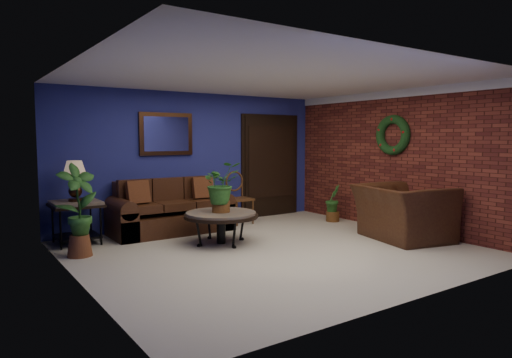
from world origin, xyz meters
TOP-DOWN VIEW (x-y plane):
  - floor at (0.00, 0.00)m, footprint 5.50×5.50m
  - wall_back at (0.00, 2.50)m, footprint 5.50×0.04m
  - wall_left at (-2.75, 0.00)m, footprint 0.04×5.00m
  - wall_right_brick at (2.75, 0.00)m, footprint 0.04×5.00m
  - ceiling at (0.00, 0.00)m, footprint 5.50×5.00m
  - crown_molding at (2.72, 0.00)m, footprint 0.03×5.00m
  - wall_mirror at (-0.60, 2.46)m, footprint 1.02×0.06m
  - closet_door at (1.75, 2.47)m, footprint 1.44×0.06m
  - wreath at (2.69, 0.05)m, footprint 0.16×0.72m
  - sofa at (-0.72, 2.08)m, footprint 2.08×0.90m
  - coffee_table at (-0.43, 0.80)m, footprint 1.16×1.16m
  - end_table at (-2.30, 2.05)m, footprint 0.74×0.74m
  - table_lamp at (-2.30, 2.05)m, footprint 0.36×0.36m
  - side_chair at (0.71, 2.12)m, footprint 0.43×0.43m
  - armchair at (2.15, -0.63)m, footprint 1.46×1.59m
  - coffee_plant at (-0.43, 0.80)m, footprint 0.60×0.52m
  - floor_plant at (2.35, 1.19)m, footprint 0.39×0.35m
  - tall_plant at (-2.45, 1.24)m, footprint 0.64×0.51m

SIDE VIEW (x-z plane):
  - floor at x=0.00m, z-range 0.00..0.00m
  - sofa at x=-0.72m, z-range -0.16..0.78m
  - floor_plant at x=2.35m, z-range 0.00..0.73m
  - coffee_table at x=-0.43m, z-range 0.19..0.69m
  - armchair at x=2.15m, z-range 0.00..0.88m
  - end_table at x=-2.30m, z-range 0.18..0.85m
  - side_chair at x=0.71m, z-range 0.06..1.07m
  - tall_plant at x=-2.45m, z-range 0.04..1.35m
  - coffee_plant at x=-0.43m, z-range 0.54..1.32m
  - closet_door at x=1.75m, z-range -0.04..2.14m
  - table_lamp at x=-2.30m, z-range 0.76..1.37m
  - wall_back at x=0.00m, z-range 0.00..2.50m
  - wall_left at x=-2.75m, z-range 0.00..2.50m
  - wall_right_brick at x=2.75m, z-range 0.00..2.50m
  - wreath at x=2.69m, z-range 1.34..2.06m
  - wall_mirror at x=-0.60m, z-range 1.33..2.10m
  - crown_molding at x=2.72m, z-range 2.36..2.50m
  - ceiling at x=0.00m, z-range 2.49..2.51m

